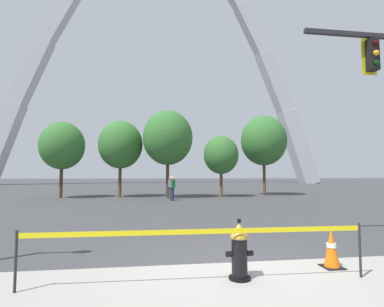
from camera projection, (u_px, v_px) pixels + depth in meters
ground_plane at (229, 264)px, 5.72m from camera, size 240.00×240.00×0.00m
fire_hydrant at (239, 251)px, 4.88m from camera, size 0.46×0.48×0.99m
caution_tape_barrier at (200, 244)px, 4.66m from camera, size 5.51×0.15×0.91m
traffic_cone_by_hydrant at (331, 248)px, 5.48m from camera, size 0.36×0.36×0.73m
monument_arch at (160, 66)px, 54.41m from camera, size 60.87×2.93×49.48m
tree_far_left at (62, 146)px, 21.81m from camera, size 3.22×3.22×5.64m
tree_left_mid at (121, 145)px, 22.67m from camera, size 3.35×3.35×5.87m
tree_center_left at (168, 138)px, 22.19m from camera, size 3.74×3.74×6.55m
tree_center_right at (221, 155)px, 23.00m from camera, size 2.71×2.71×4.75m
tree_right_mid at (264, 141)px, 24.85m from camera, size 3.82×3.82×6.69m
pedestrian_walking_left at (170, 187)px, 20.60m from camera, size 0.31×0.39×1.59m
pedestrian_standing_center at (172, 188)px, 19.41m from camera, size 0.39×0.37×1.59m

